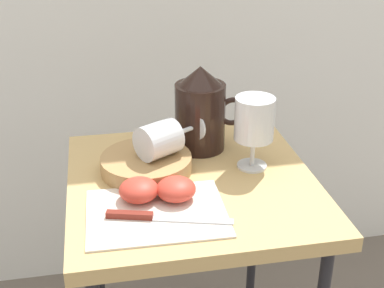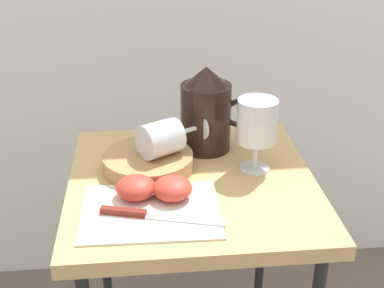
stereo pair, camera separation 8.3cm
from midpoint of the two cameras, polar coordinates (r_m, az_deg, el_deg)
name	(u,v)px [view 1 (the left image)]	position (r m, az deg, el deg)	size (l,w,h in m)	color
table	(192,209)	(1.13, -2.11, -7.06)	(0.50, 0.51, 0.70)	tan
linen_napkin	(156,213)	(0.99, -6.26, -7.42)	(0.25, 0.20, 0.00)	silver
basket_tray	(146,164)	(1.12, -7.05, -2.16)	(0.19, 0.19, 0.04)	#AD8451
pitcher	(201,116)	(1.19, -1.06, 3.03)	(0.16, 0.11, 0.19)	black
wine_glass_upright	(254,122)	(1.10, 4.57, 2.29)	(0.08, 0.08, 0.16)	silver
wine_glass_tipped_near	(161,139)	(1.10, -5.56, 0.48)	(0.16, 0.13, 0.07)	silver
apple_half_left	(139,190)	(1.02, -8.07, -4.96)	(0.08, 0.08, 0.04)	#CC3D2D
apple_half_right	(176,189)	(1.01, -4.07, -4.90)	(0.08, 0.08, 0.04)	#CC3D2D
knife	(150,217)	(0.97, -6.98, -7.82)	(0.23, 0.08, 0.01)	silver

